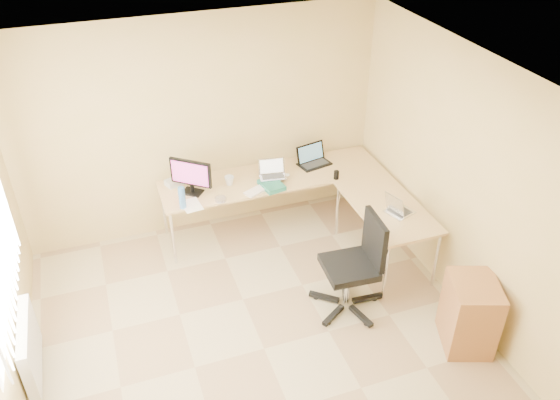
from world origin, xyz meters
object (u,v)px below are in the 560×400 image
object	(u,v)px
laptop_return	(401,204)
cabinet	(470,314)
desk_fan	(195,173)
keyboard	(262,188)
office_chair	(349,269)
laptop_center	(273,169)
desk_main	(273,202)
laptop_black	(315,156)
monitor	(191,177)
water_bottle	(182,198)
desk_return	(384,233)
mug	(229,181)

from	to	relation	value
laptop_return	cabinet	size ratio (longest dim) A/B	0.43
desk_fan	keyboard	bearing A→B (deg)	-48.56
keyboard	office_chair	world-z (taller)	office_chair
office_chair	cabinet	size ratio (longest dim) A/B	1.48
keyboard	desk_fan	distance (m)	0.79
laptop_center	desk_main	bearing A→B (deg)	79.38
laptop_black	desk_fan	bearing A→B (deg)	165.26
monitor	desk_fan	world-z (taller)	monitor
laptop_return	monitor	bearing A→B (deg)	42.03
keyboard	water_bottle	size ratio (longest dim) A/B	1.81
monitor	office_chair	world-z (taller)	monitor
desk_return	cabinet	size ratio (longest dim) A/B	1.78
monitor	water_bottle	world-z (taller)	monitor
monitor	cabinet	bearing A→B (deg)	-9.69
desk_fan	cabinet	size ratio (longest dim) A/B	0.37
laptop_black	office_chair	xyz separation A→B (m)	(-0.31, -1.67, -0.35)
desk_return	laptop_return	size ratio (longest dim) A/B	4.17
keyboard	office_chair	size ratio (longest dim) A/B	0.43
desk_return	laptop_black	xyz separation A→B (m)	(-0.41, 1.10, 0.49)
desk_main	office_chair	distance (m)	1.60
desk_return	laptop_center	bearing A→B (deg)	137.86
mug	laptop_center	bearing A→B (deg)	-9.48
desk_return	desk_main	bearing A→B (deg)	134.27
laptop_black	keyboard	distance (m)	0.84
mug	office_chair	xyz separation A→B (m)	(0.79, -1.57, -0.28)
laptop_return	office_chair	size ratio (longest dim) A/B	0.29
laptop_center	cabinet	world-z (taller)	laptop_center
desk_main	laptop_return	distance (m)	1.62
keyboard	desk_fan	xyz separation A→B (m)	(-0.69, 0.36, 0.13)
mug	office_chair	bearing A→B (deg)	-63.30
desk_return	office_chair	size ratio (longest dim) A/B	1.21
monitor	office_chair	size ratio (longest dim) A/B	0.45
desk_fan	office_chair	distance (m)	2.10
desk_main	cabinet	size ratio (longest dim) A/B	3.63
laptop_black	laptop_center	bearing A→B (deg)	-175.56
laptop_center	mug	xyz separation A→B (m)	(-0.50, 0.08, -0.10)
desk_fan	laptop_return	world-z (taller)	desk_fan
monitor	laptop_return	size ratio (longest dim) A/B	1.56
keyboard	cabinet	xyz separation A→B (m)	(1.33, -2.18, -0.38)
desk_return	keyboard	xyz separation A→B (m)	(-1.18, 0.78, 0.38)
water_bottle	cabinet	distance (m)	3.12
laptop_black	keyboard	world-z (taller)	laptop_black
laptop_center	mug	size ratio (longest dim) A/B	2.73
monitor	keyboard	bearing A→B (deg)	25.48
mug	desk_fan	world-z (taller)	desk_fan
keyboard	mug	xyz separation A→B (m)	(-0.33, 0.21, 0.04)
desk_return	water_bottle	xyz separation A→B (m)	(-2.10, 0.70, 0.49)
water_bottle	cabinet	xyz separation A→B (m)	(2.25, -2.10, -0.50)
desk_main	water_bottle	world-z (taller)	water_bottle
desk_main	laptop_center	world-z (taller)	laptop_center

